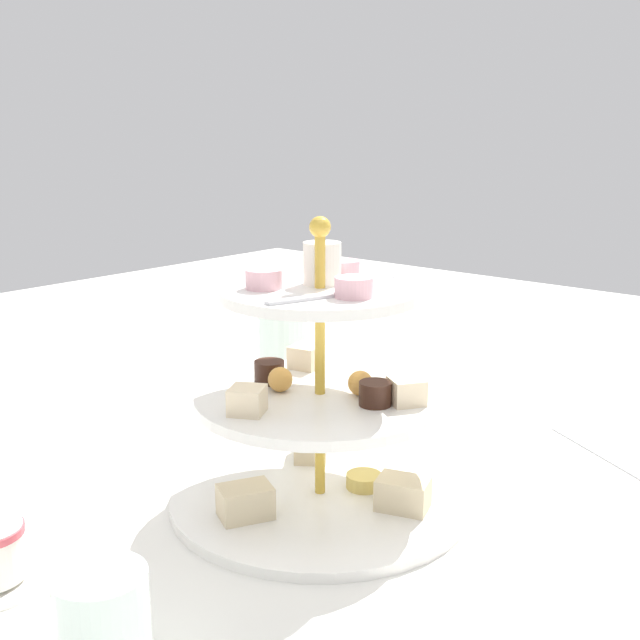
% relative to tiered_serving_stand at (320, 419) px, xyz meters
% --- Properties ---
extents(ground_plane, '(2.40, 2.40, 0.00)m').
position_rel_tiered_serving_stand_xyz_m(ground_plane, '(-0.00, 0.00, -0.09)').
color(ground_plane, silver).
extents(tiered_serving_stand, '(0.29, 0.29, 0.28)m').
position_rel_tiered_serving_stand_xyz_m(tiered_serving_stand, '(0.00, 0.00, 0.00)').
color(tiered_serving_stand, white).
rests_on(tiered_serving_stand, ground_plane).
extents(water_glass_tall_right, '(0.07, 0.07, 0.12)m').
position_rel_tiered_serving_stand_xyz_m(water_glass_tall_right, '(0.18, 0.22, -0.02)').
color(water_glass_tall_right, silver).
rests_on(water_glass_tall_right, ground_plane).
extents(water_glass_short_left, '(0.06, 0.06, 0.07)m').
position_rel_tiered_serving_stand_xyz_m(water_glass_short_left, '(-0.29, -0.05, -0.05)').
color(water_glass_short_left, silver).
rests_on(water_glass_short_left, ground_plane).
extents(butter_knife_left, '(0.10, 0.15, 0.00)m').
position_rel_tiered_serving_stand_xyz_m(butter_knife_left, '(0.29, -0.17, -0.08)').
color(butter_knife_left, silver).
rests_on(butter_knife_left, ground_plane).
extents(butter_knife_right, '(0.16, 0.07, 0.00)m').
position_rel_tiered_serving_stand_xyz_m(butter_knife_right, '(-0.13, 0.31, -0.08)').
color(butter_knife_right, silver).
rests_on(butter_knife_right, ground_plane).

